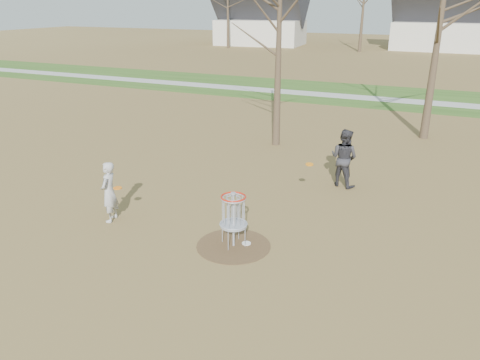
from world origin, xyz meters
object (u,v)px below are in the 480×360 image
object	(u,v)px
player_throwing	(344,158)
disc_golf_basket	(233,211)
disc_grounded	(246,243)
player_standing	(109,192)

from	to	relation	value
player_throwing	disc_golf_basket	size ratio (longest dim) A/B	1.37
player_throwing	disc_grounded	world-z (taller)	player_throwing
player_standing	disc_golf_basket	size ratio (longest dim) A/B	1.22
disc_grounded	disc_golf_basket	size ratio (longest dim) A/B	0.16
player_standing	player_throwing	xyz separation A→B (m)	(5.09, 5.08, 0.10)
player_standing	disc_grounded	size ratio (longest dim) A/B	7.48
player_standing	player_throwing	size ratio (longest dim) A/B	0.89
disc_grounded	disc_golf_basket	world-z (taller)	disc_golf_basket
player_standing	disc_grounded	world-z (taller)	player_standing
player_standing	disc_grounded	bearing A→B (deg)	80.43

